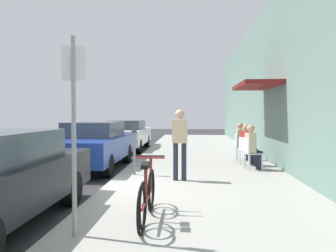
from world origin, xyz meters
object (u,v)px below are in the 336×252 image
(parking_meter, at_px, (134,145))
(street_sign, at_px, (74,120))
(pedestrian_standing, at_px, (180,139))
(cafe_chair_2, at_px, (240,145))
(cafe_chair_1, at_px, (246,149))
(seated_patron_1, at_px, (248,143))
(seated_patron_0, at_px, (252,145))
(cafe_chair_0, at_px, (250,152))
(parked_car_1, at_px, (94,144))
(seated_patron_2, at_px, (242,140))
(bicycle_1, at_px, (147,198))
(parked_car_2, at_px, (126,134))
(bicycle_0, at_px, (148,194))

(parking_meter, height_order, street_sign, street_sign)
(pedestrian_standing, bearing_deg, cafe_chair_2, 61.89)
(cafe_chair_1, xyz_separation_m, seated_patron_1, (0.06, 0.02, 0.19))
(seated_patron_0, bearing_deg, cafe_chair_0, -169.43)
(parked_car_1, xyz_separation_m, seated_patron_0, (4.79, -0.57, 0.06))
(seated_patron_2, bearing_deg, street_sign, -113.96)
(parked_car_1, height_order, bicycle_1, parked_car_1)
(parking_meter, distance_m, pedestrian_standing, 1.40)
(parking_meter, distance_m, street_sign, 4.44)
(cafe_chair_1, relative_size, seated_patron_2, 0.67)
(parked_car_1, height_order, parked_car_2, parked_car_1)
(parked_car_1, bearing_deg, bicycle_1, -66.15)
(bicycle_0, height_order, cafe_chair_1, bicycle_0)
(parking_meter, xyz_separation_m, street_sign, (-0.05, -4.37, 0.75))
(bicycle_0, bearing_deg, cafe_chair_1, 65.96)
(cafe_chair_0, height_order, seated_patron_2, seated_patron_2)
(seated_patron_0, height_order, cafe_chair_2, seated_patron_0)
(parking_meter, bearing_deg, bicycle_1, -77.73)
(parking_meter, height_order, seated_patron_1, parking_meter)
(bicycle_0, bearing_deg, parked_car_2, 102.65)
(pedestrian_standing, bearing_deg, parked_car_1, 140.89)
(seated_patron_0, relative_size, seated_patron_2, 1.00)
(seated_patron_1, height_order, seated_patron_2, same)
(parked_car_2, relative_size, cafe_chair_2, 5.06)
(street_sign, distance_m, seated_patron_0, 6.37)
(parked_car_2, height_order, cafe_chair_2, parked_car_2)
(bicycle_1, xyz_separation_m, seated_patron_2, (2.42, 6.79, 0.34))
(bicycle_0, relative_size, seated_patron_2, 1.33)
(cafe_chair_0, height_order, cafe_chair_1, same)
(seated_patron_2, distance_m, pedestrian_standing, 4.21)
(cafe_chair_0, relative_size, seated_patron_2, 0.67)
(street_sign, xyz_separation_m, seated_patron_0, (3.29, 5.39, -0.82))
(parking_meter, distance_m, bicycle_0, 3.65)
(seated_patron_0, height_order, pedestrian_standing, pedestrian_standing)
(seated_patron_1, xyz_separation_m, pedestrian_standing, (-2.03, -2.46, 0.30))
(bicycle_1, height_order, cafe_chair_2, bicycle_1)
(street_sign, relative_size, seated_patron_1, 2.02)
(parked_car_2, bearing_deg, street_sign, -82.45)
(street_sign, height_order, cafe_chair_1, street_sign)
(seated_patron_0, height_order, seated_patron_2, same)
(street_sign, relative_size, cafe_chair_0, 2.99)
(parking_meter, distance_m, cafe_chair_1, 3.65)
(parked_car_2, relative_size, seated_patron_2, 3.41)
(street_sign, bearing_deg, pedestrian_standing, 71.26)
(parking_meter, bearing_deg, seated_patron_0, 17.49)
(bicycle_0, distance_m, cafe_chair_0, 5.13)
(seated_patron_0, bearing_deg, bicycle_0, -118.06)
(street_sign, bearing_deg, seated_patron_0, 58.63)
(cafe_chair_0, bearing_deg, parked_car_1, 173.00)
(parked_car_1, xyz_separation_m, cafe_chair_2, (4.73, 1.44, -0.13))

